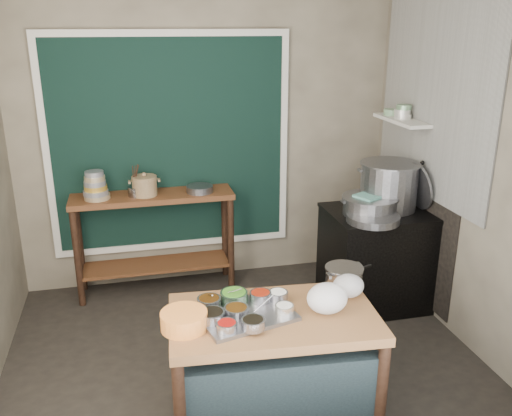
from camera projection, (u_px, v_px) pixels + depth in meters
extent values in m
cube|color=black|center=(242.00, 357.00, 4.13)|extent=(3.50, 3.00, 0.02)
cube|color=gray|center=(207.00, 137.00, 5.07)|extent=(3.50, 0.02, 2.80)
cube|color=gray|center=(470.00, 165.00, 4.07)|extent=(0.02, 3.00, 2.80)
cube|color=black|center=(170.00, 145.00, 4.97)|extent=(2.10, 0.02, 1.90)
cube|color=#B2B2AA|center=(434.00, 95.00, 4.42)|extent=(0.02, 1.70, 1.70)
cube|color=black|center=(415.00, 223.00, 4.89)|extent=(0.01, 1.30, 1.30)
cube|color=beige|center=(402.00, 120.00, 4.75)|extent=(0.22, 0.70, 0.03)
cube|color=brown|center=(273.00, 367.00, 3.38)|extent=(1.31, 0.82, 0.75)
cube|color=brown|center=(155.00, 243.00, 5.03)|extent=(1.45, 0.40, 0.95)
cube|color=black|center=(378.00, 259.00, 4.80)|extent=(0.90, 0.68, 0.85)
cube|color=black|center=(381.00, 213.00, 4.65)|extent=(0.92, 0.69, 0.03)
cube|color=gray|center=(246.00, 315.00, 3.23)|extent=(0.62, 0.51, 0.02)
cylinder|color=gray|center=(236.00, 312.00, 3.18)|extent=(0.15, 0.15, 0.06)
cylinder|color=gray|center=(227.00, 326.00, 3.03)|extent=(0.12, 0.12, 0.05)
cylinder|color=gray|center=(278.00, 296.00, 3.37)|extent=(0.12, 0.12, 0.05)
cylinder|color=gray|center=(253.00, 324.00, 3.06)|extent=(0.14, 0.14, 0.06)
cylinder|color=silver|center=(284.00, 309.00, 3.22)|extent=(0.11, 0.11, 0.05)
cylinder|color=gray|center=(209.00, 302.00, 3.28)|extent=(0.15, 0.15, 0.06)
cylinder|color=gray|center=(234.00, 297.00, 3.34)|extent=(0.17, 0.17, 0.07)
cylinder|color=gray|center=(260.00, 296.00, 3.36)|extent=(0.14, 0.14, 0.06)
cylinder|color=gray|center=(212.00, 316.00, 3.13)|extent=(0.16, 0.16, 0.06)
cylinder|color=orange|center=(184.00, 320.00, 3.09)|extent=(0.31, 0.31, 0.10)
ellipsoid|color=white|center=(327.00, 298.00, 3.25)|extent=(0.31, 0.29, 0.19)
ellipsoid|color=white|center=(348.00, 286.00, 3.44)|extent=(0.20, 0.17, 0.15)
cylinder|color=tan|center=(96.00, 197.00, 4.73)|extent=(0.22, 0.22, 0.04)
cylinder|color=gray|center=(96.00, 192.00, 4.72)|extent=(0.22, 0.22, 0.04)
cylinder|color=gold|center=(95.00, 188.00, 4.70)|extent=(0.20, 0.20, 0.04)
cylinder|color=gray|center=(95.00, 183.00, 4.69)|extent=(0.19, 0.19, 0.04)
cylinder|color=tan|center=(94.00, 178.00, 4.67)|extent=(0.18, 0.18, 0.04)
cylinder|color=gray|center=(94.00, 173.00, 4.66)|extent=(0.16, 0.16, 0.04)
cylinder|color=gray|center=(136.00, 191.00, 4.81)|extent=(0.19, 0.19, 0.09)
cylinder|color=gray|center=(200.00, 189.00, 4.92)|extent=(0.28, 0.28, 0.06)
cylinder|color=gray|center=(418.00, 185.00, 4.64)|extent=(0.12, 0.43, 0.42)
cube|color=#579385|center=(371.00, 196.00, 4.51)|extent=(0.31, 0.28, 0.02)
cylinder|color=gray|center=(373.00, 218.00, 4.39)|extent=(0.52, 0.52, 0.06)
cylinder|color=silver|center=(402.00, 116.00, 4.74)|extent=(0.15, 0.15, 0.04)
cylinder|color=silver|center=(403.00, 112.00, 4.73)|extent=(0.14, 0.14, 0.04)
cylinder|color=gray|center=(403.00, 107.00, 4.72)|extent=(0.13, 0.13, 0.04)
cylinder|color=gray|center=(392.00, 112.00, 4.92)|extent=(0.17, 0.17, 0.05)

